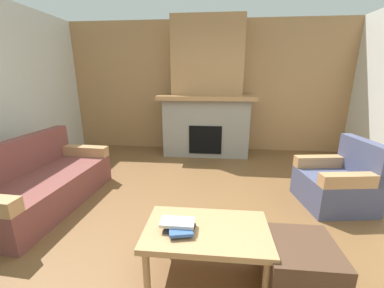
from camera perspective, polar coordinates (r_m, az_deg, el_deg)
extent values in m
plane|color=brown|center=(2.88, 0.92, -18.10)|extent=(9.00, 9.00, 0.00)
cube|color=#A87A4C|center=(5.39, 3.67, 13.10)|extent=(6.00, 0.12, 2.70)
cube|color=gray|center=(5.08, 3.35, 4.12)|extent=(1.70, 0.70, 1.15)
cube|color=black|center=(4.81, 3.15, 1.04)|extent=(0.64, 0.08, 0.56)
cube|color=#A87A4C|center=(4.94, 3.44, 10.99)|extent=(1.90, 0.82, 0.08)
cube|color=#A87A4C|center=(5.09, 3.67, 19.86)|extent=(1.40, 0.50, 1.47)
cube|color=brown|center=(3.64, -31.12, -9.36)|extent=(0.94, 1.84, 0.40)
cube|color=brown|center=(3.73, -36.09, -2.61)|extent=(0.26, 1.81, 0.45)
cube|color=tan|center=(4.16, -24.63, -1.45)|extent=(0.85, 0.21, 0.15)
cube|color=#474C6B|center=(3.63, 30.28, -9.31)|extent=(0.86, 0.86, 0.40)
cube|color=#474C6B|center=(3.67, 35.29, -2.73)|extent=(0.25, 0.77, 0.45)
cube|color=tan|center=(3.78, 28.40, -3.61)|extent=(0.77, 0.25, 0.15)
cube|color=tan|center=(3.30, 33.78, -7.10)|extent=(0.77, 0.25, 0.15)
cube|color=tan|center=(2.07, 3.48, -19.79)|extent=(1.00, 0.60, 0.05)
cylinder|color=tan|center=(2.09, -10.68, -27.49)|extent=(0.06, 0.06, 0.38)
cylinder|color=tan|center=(2.07, 17.08, -28.51)|extent=(0.06, 0.06, 0.38)
cylinder|color=tan|center=(2.44, -7.40, -19.90)|extent=(0.06, 0.06, 0.38)
cylinder|color=tan|center=(2.43, 14.80, -20.63)|extent=(0.06, 0.06, 0.38)
cube|color=#4C3323|center=(2.24, 23.86, -24.84)|extent=(0.52, 0.52, 0.40)
cube|color=#2D2D33|center=(2.04, -2.91, -19.20)|extent=(0.25, 0.19, 0.02)
cube|color=#335699|center=(2.00, -2.69, -19.16)|extent=(0.22, 0.24, 0.03)
cube|color=beige|center=(2.02, -3.46, -17.93)|extent=(0.27, 0.14, 0.03)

